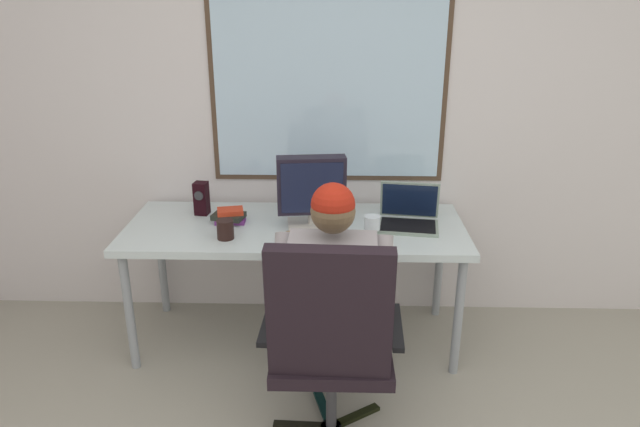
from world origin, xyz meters
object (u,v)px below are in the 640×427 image
at_px(desk, 296,235).
at_px(crt_monitor, 311,188).
at_px(person_seated, 333,294).
at_px(coffee_mug, 225,229).
at_px(laptop, 409,214).
at_px(desk_speaker, 201,198).
at_px(office_chair, 331,336).
at_px(book_stack, 230,216).
at_px(wine_glass, 372,224).

relative_size(desk, crt_monitor, 4.73).
relative_size(person_seated, coffee_mug, 11.85).
relative_size(laptop, desk_speaker, 1.87).
bearing_deg(crt_monitor, office_chair, -82.52).
distance_m(laptop, desk_speaker, 1.20).
bearing_deg(coffee_mug, desk, 28.48).
height_order(person_seated, laptop, person_seated).
bearing_deg(person_seated, desk_speaker, 134.66).
bearing_deg(laptop, crt_monitor, -175.39).
height_order(desk_speaker, book_stack, desk_speaker).
bearing_deg(coffee_mug, desk_speaker, 119.46).
bearing_deg(office_chair, desk, 103.11).
relative_size(crt_monitor, book_stack, 2.06).
bearing_deg(person_seated, wine_glass, 64.69).
bearing_deg(desk, wine_glass, -26.09).
relative_size(wine_glass, coffee_mug, 1.34).
xyz_separation_m(office_chair, desk_speaker, (-0.77, 1.06, 0.24)).
bearing_deg(desk, person_seated, -70.71).
bearing_deg(coffee_mug, person_seated, -36.72).
height_order(office_chair, coffee_mug, office_chair).
bearing_deg(laptop, desk_speaker, 173.86).
xyz_separation_m(person_seated, wine_glass, (0.20, 0.42, 0.19)).
relative_size(desk, wine_glass, 13.60).
relative_size(person_seated, laptop, 3.38).
relative_size(person_seated, book_stack, 6.33).
xyz_separation_m(desk_speaker, coffee_mug, (0.20, -0.36, -0.05)).
bearing_deg(wine_glass, office_chair, -106.71).
height_order(office_chair, person_seated, person_seated).
bearing_deg(crt_monitor, laptop, 4.61).
bearing_deg(desk, book_stack, 174.95).
xyz_separation_m(person_seated, book_stack, (-0.59, 0.66, 0.13)).
bearing_deg(coffee_mug, laptop, 12.98).
distance_m(wine_glass, book_stack, 0.83).
height_order(crt_monitor, coffee_mug, crt_monitor).
distance_m(person_seated, wine_glass, 0.50).
xyz_separation_m(laptop, wine_glass, (-0.22, -0.24, 0.03)).
height_order(wine_glass, book_stack, wine_glass).
bearing_deg(laptop, book_stack, -179.90).
height_order(desk, office_chair, office_chair).
height_order(desk_speaker, coffee_mug, desk_speaker).
bearing_deg(desk_speaker, book_stack, -35.22).
height_order(wine_glass, coffee_mug, wine_glass).
height_order(person_seated, crt_monitor, person_seated).
distance_m(person_seated, desk_speaker, 1.12).
relative_size(desk_speaker, book_stack, 1.00).
relative_size(laptop, coffee_mug, 3.50).
relative_size(office_chair, coffee_mug, 10.30).
bearing_deg(desk, office_chair, -76.89).
height_order(person_seated, book_stack, person_seated).
bearing_deg(desk_speaker, desk, -16.28).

